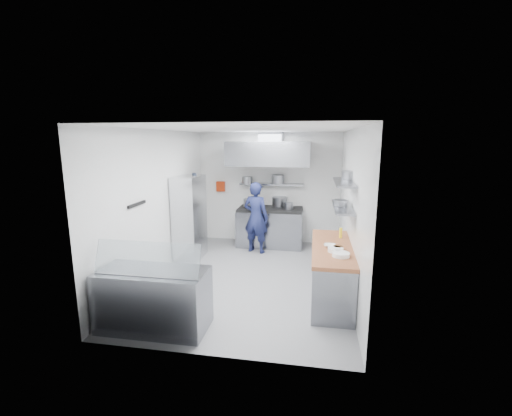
% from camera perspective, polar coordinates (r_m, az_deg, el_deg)
% --- Properties ---
extents(floor, '(5.00, 5.00, 0.00)m').
position_cam_1_polar(floor, '(6.76, -0.88, -11.45)').
color(floor, slate).
rests_on(floor, ground).
extents(ceiling, '(5.00, 5.00, 0.00)m').
position_cam_1_polar(ceiling, '(6.23, -0.96, 13.02)').
color(ceiling, silver).
rests_on(ceiling, wall_back).
extents(wall_back, '(3.60, 2.80, 0.02)m').
position_cam_1_polar(wall_back, '(8.78, 2.11, 3.35)').
color(wall_back, white).
rests_on(wall_back, floor).
extents(wall_front, '(3.60, 2.80, 0.02)m').
position_cam_1_polar(wall_front, '(3.99, -7.62, -6.49)').
color(wall_front, white).
rests_on(wall_front, floor).
extents(wall_left, '(2.80, 5.00, 0.02)m').
position_cam_1_polar(wall_left, '(6.91, -15.76, 0.76)').
color(wall_left, white).
rests_on(wall_left, floor).
extents(wall_right, '(2.80, 5.00, 0.02)m').
position_cam_1_polar(wall_right, '(6.27, 15.46, -0.26)').
color(wall_right, white).
rests_on(wall_right, floor).
extents(gas_range, '(1.60, 0.80, 0.90)m').
position_cam_1_polar(gas_range, '(8.57, 2.37, -3.33)').
color(gas_range, gray).
rests_on(gas_range, floor).
extents(cooktop, '(1.57, 0.78, 0.06)m').
position_cam_1_polar(cooktop, '(8.46, 2.39, -0.19)').
color(cooktop, black).
rests_on(cooktop, gas_range).
extents(stock_pot_left, '(0.29, 0.29, 0.20)m').
position_cam_1_polar(stock_pot_left, '(8.61, -1.10, 0.90)').
color(stock_pot_left, slate).
rests_on(stock_pot_left, cooktop).
extents(stock_pot_mid, '(0.38, 0.38, 0.24)m').
position_cam_1_polar(stock_pot_mid, '(8.68, 3.93, 1.10)').
color(stock_pot_mid, slate).
rests_on(stock_pot_mid, cooktop).
extents(stock_pot_right, '(0.24, 0.24, 0.16)m').
position_cam_1_polar(stock_pot_right, '(8.34, 5.43, 0.37)').
color(stock_pot_right, slate).
rests_on(stock_pot_right, cooktop).
extents(over_range_shelf, '(1.60, 0.30, 0.04)m').
position_cam_1_polar(over_range_shelf, '(8.60, 2.63, 3.98)').
color(over_range_shelf, gray).
rests_on(over_range_shelf, wall_back).
extents(shelf_pot_a, '(0.26, 0.26, 0.18)m').
position_cam_1_polar(shelf_pot_a, '(8.49, -1.48, 4.65)').
color(shelf_pot_a, slate).
rests_on(shelf_pot_a, over_range_shelf).
extents(shelf_pot_b, '(0.31, 0.31, 0.22)m').
position_cam_1_polar(shelf_pot_b, '(8.51, 3.68, 4.78)').
color(shelf_pot_b, slate).
rests_on(shelf_pot_b, over_range_shelf).
extents(extractor_hood, '(1.90, 1.15, 0.55)m').
position_cam_1_polar(extractor_hood, '(8.12, 2.31, 9.08)').
color(extractor_hood, gray).
rests_on(extractor_hood, wall_back).
extents(hood_duct, '(0.55, 0.55, 0.24)m').
position_cam_1_polar(hood_duct, '(8.34, 2.54, 11.75)').
color(hood_duct, slate).
rests_on(hood_duct, extractor_hood).
extents(red_firebox, '(0.22, 0.10, 0.26)m').
position_cam_1_polar(red_firebox, '(8.97, -5.90, 3.60)').
color(red_firebox, '#AA2A0D').
rests_on(red_firebox, wall_back).
extents(chef, '(0.70, 0.55, 1.67)m').
position_cam_1_polar(chef, '(7.97, -0.01, -1.59)').
color(chef, '#161B42').
rests_on(chef, floor).
extents(wire_rack, '(0.50, 0.90, 1.85)m').
position_cam_1_polar(wire_rack, '(7.67, -11.00, -1.62)').
color(wire_rack, silver).
rests_on(wire_rack, floor).
extents(rack_bin_a, '(0.18, 0.22, 0.20)m').
position_cam_1_polar(rack_bin_a, '(7.78, -10.74, -2.38)').
color(rack_bin_a, white).
rests_on(rack_bin_a, wire_rack).
extents(rack_bin_b, '(0.15, 0.20, 0.18)m').
position_cam_1_polar(rack_bin_b, '(8.16, -9.61, 1.88)').
color(rack_bin_b, yellow).
rests_on(rack_bin_b, wire_rack).
extents(rack_jar, '(0.10, 0.10, 0.18)m').
position_cam_1_polar(rack_jar, '(7.75, -10.24, 5.10)').
color(rack_jar, black).
rests_on(rack_jar, wire_rack).
extents(knife_strip, '(0.04, 0.55, 0.05)m').
position_cam_1_polar(knife_strip, '(6.08, -19.24, 0.60)').
color(knife_strip, black).
rests_on(knife_strip, wall_left).
extents(prep_counter_base, '(0.62, 2.00, 0.84)m').
position_cam_1_polar(prep_counter_base, '(5.95, 12.39, -10.60)').
color(prep_counter_base, gray).
rests_on(prep_counter_base, floor).
extents(prep_counter_top, '(0.65, 2.04, 0.06)m').
position_cam_1_polar(prep_counter_top, '(5.80, 12.58, -6.47)').
color(prep_counter_top, brown).
rests_on(prep_counter_top, prep_counter_base).
extents(plate_stack_a, '(0.26, 0.26, 0.06)m').
position_cam_1_polar(plate_stack_a, '(5.31, 13.95, -7.53)').
color(plate_stack_a, white).
rests_on(plate_stack_a, prep_counter_top).
extents(plate_stack_b, '(0.24, 0.24, 0.06)m').
position_cam_1_polar(plate_stack_b, '(5.50, 13.12, -6.81)').
color(plate_stack_b, white).
rests_on(plate_stack_b, prep_counter_top).
extents(copper_pan, '(0.16, 0.16, 0.06)m').
position_cam_1_polar(copper_pan, '(5.61, 13.52, -6.47)').
color(copper_pan, '#C27136').
rests_on(copper_pan, prep_counter_top).
extents(squeeze_bottle, '(0.05, 0.05, 0.18)m').
position_cam_1_polar(squeeze_bottle, '(6.27, 13.94, -4.04)').
color(squeeze_bottle, yellow).
rests_on(squeeze_bottle, prep_counter_top).
extents(mixing_bowl, '(0.20, 0.20, 0.05)m').
position_cam_1_polar(mixing_bowl, '(5.71, 12.19, -6.18)').
color(mixing_bowl, white).
rests_on(mixing_bowl, prep_counter_top).
extents(wall_shelf_lower, '(0.30, 1.30, 0.04)m').
position_cam_1_polar(wall_shelf_lower, '(5.95, 14.25, 0.16)').
color(wall_shelf_lower, gray).
rests_on(wall_shelf_lower, wall_right).
extents(wall_shelf_upper, '(0.30, 1.30, 0.04)m').
position_cam_1_polar(wall_shelf_upper, '(5.88, 14.45, 4.18)').
color(wall_shelf_upper, gray).
rests_on(wall_shelf_upper, wall_right).
extents(shelf_pot_c, '(0.24, 0.24, 0.10)m').
position_cam_1_polar(shelf_pot_c, '(5.93, 13.85, 0.85)').
color(shelf_pot_c, slate).
rests_on(shelf_pot_c, wall_shelf_lower).
extents(shelf_pot_d, '(0.27, 0.27, 0.14)m').
position_cam_1_polar(shelf_pot_d, '(6.22, 15.41, 5.34)').
color(shelf_pot_d, slate).
rests_on(shelf_pot_d, wall_shelf_upper).
extents(display_case, '(1.50, 0.70, 0.85)m').
position_cam_1_polar(display_case, '(5.14, -16.65, -14.39)').
color(display_case, gray).
rests_on(display_case, floor).
extents(display_glass, '(1.47, 0.19, 0.42)m').
position_cam_1_polar(display_glass, '(4.80, -17.72, -8.00)').
color(display_glass, silver).
rests_on(display_glass, display_case).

